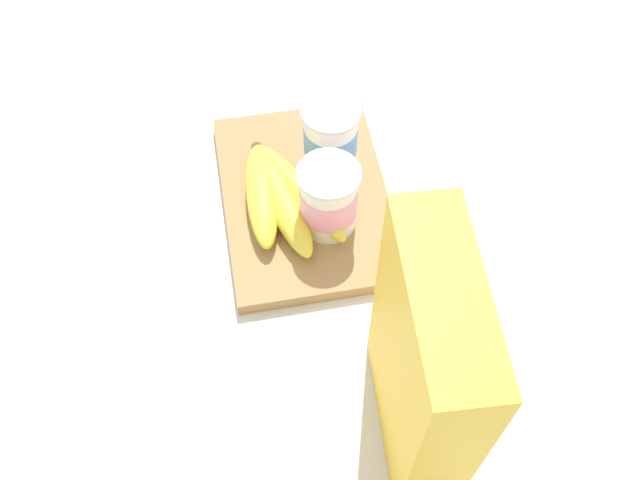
{
  "coord_description": "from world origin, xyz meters",
  "views": [
    {
      "loc": [
        0.52,
        -0.08,
        0.71
      ],
      "look_at": [
        0.1,
        0.0,
        0.07
      ],
      "focal_mm": 39.39,
      "sensor_mm": 36.0,
      "label": 1
    }
  ],
  "objects_px": {
    "yogurt_cup_front": "(331,137)",
    "banana_bunch": "(281,195)",
    "cereal_box": "(425,367)",
    "cutting_board": "(305,198)",
    "yogurt_cup_back": "(328,198)"
  },
  "relations": [
    {
      "from": "yogurt_cup_front",
      "to": "banana_bunch",
      "type": "bearing_deg",
      "value": -52.12
    },
    {
      "from": "cereal_box",
      "to": "banana_bunch",
      "type": "bearing_deg",
      "value": -158.96
    },
    {
      "from": "cutting_board",
      "to": "cereal_box",
      "type": "distance_m",
      "value": 0.33
    },
    {
      "from": "yogurt_cup_back",
      "to": "banana_bunch",
      "type": "height_order",
      "value": "yogurt_cup_back"
    },
    {
      "from": "yogurt_cup_front",
      "to": "yogurt_cup_back",
      "type": "bearing_deg",
      "value": -12.18
    },
    {
      "from": "cereal_box",
      "to": "yogurt_cup_back",
      "type": "relative_size",
      "value": 2.97
    },
    {
      "from": "cereal_box",
      "to": "yogurt_cup_back",
      "type": "height_order",
      "value": "cereal_box"
    },
    {
      "from": "banana_bunch",
      "to": "yogurt_cup_back",
      "type": "bearing_deg",
      "value": 54.83
    },
    {
      "from": "yogurt_cup_front",
      "to": "yogurt_cup_back",
      "type": "height_order",
      "value": "same"
    },
    {
      "from": "yogurt_cup_front",
      "to": "banana_bunch",
      "type": "relative_size",
      "value": 0.5
    },
    {
      "from": "yogurt_cup_front",
      "to": "cutting_board",
      "type": "bearing_deg",
      "value": -41.63
    },
    {
      "from": "cutting_board",
      "to": "yogurt_cup_front",
      "type": "height_order",
      "value": "yogurt_cup_front"
    },
    {
      "from": "cutting_board",
      "to": "banana_bunch",
      "type": "height_order",
      "value": "banana_bunch"
    },
    {
      "from": "cutting_board",
      "to": "banana_bunch",
      "type": "distance_m",
      "value": 0.04
    },
    {
      "from": "cereal_box",
      "to": "yogurt_cup_front",
      "type": "bearing_deg",
      "value": -173.21
    }
  ]
}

